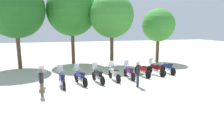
{
  "coord_description": "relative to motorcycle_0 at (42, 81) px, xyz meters",
  "views": [
    {
      "loc": [
        -4.07,
        -13.99,
        3.92
      ],
      "look_at": [
        0.0,
        0.5,
        0.9
      ],
      "focal_mm": 32.27,
      "sensor_mm": 36.0,
      "label": 1
    }
  ],
  "objects": [
    {
      "name": "motorcycle_4",
      "position": [
        5.03,
        0.66,
        0.0
      ],
      "size": [
        0.62,
        2.19,
        1.37
      ],
      "rotation": [
        0.0,
        0.0,
        1.68
      ],
      "color": "black",
      "rests_on": "ground_plane"
    },
    {
      "name": "motorcycle_5",
      "position": [
        6.3,
        0.87,
        0.0
      ],
      "size": [
        0.62,
        2.19,
        1.37
      ],
      "rotation": [
        0.0,
        0.0,
        1.59
      ],
      "color": "black",
      "rests_on": "ground_plane"
    },
    {
      "name": "person_0",
      "position": [
        6.07,
        -1.35,
        0.51
      ],
      "size": [
        0.34,
        0.34,
        1.74
      ],
      "rotation": [
        0.0,
        0.0,
        5.5
      ],
      "color": "#232D4C",
      "rests_on": "ground_plane"
    },
    {
      "name": "motorcycle_3",
      "position": [
        3.77,
        0.46,
        0.0
      ],
      "size": [
        0.68,
        2.17,
        1.37
      ],
      "rotation": [
        0.0,
        0.0,
        1.76
      ],
      "color": "black",
      "rests_on": "ground_plane"
    },
    {
      "name": "tree_3",
      "position": [
        11.91,
        6.93,
        3.56
      ],
      "size": [
        3.57,
        3.57,
        5.88
      ],
      "color": "brown",
      "rests_on": "ground_plane"
    },
    {
      "name": "motorcycle_2",
      "position": [
        2.51,
        0.34,
        0.0
      ],
      "size": [
        0.8,
        2.14,
        1.37
      ],
      "rotation": [
        0.0,
        0.0,
        1.84
      ],
      "color": "black",
      "rests_on": "ground_plane"
    },
    {
      "name": "motorcycle_6",
      "position": [
        7.55,
        1.24,
        -0.01
      ],
      "size": [
        0.65,
        2.17,
        0.99
      ],
      "rotation": [
        0.0,
        0.0,
        1.75
      ],
      "color": "black",
      "rests_on": "ground_plane"
    },
    {
      "name": "ground_plane",
      "position": [
        5.04,
        0.75,
        -0.52
      ],
      "size": [
        80.0,
        80.0,
        0.0
      ],
      "primitive_type": "plane",
      "color": "#BCB7A8"
    },
    {
      "name": "motorcycle_1",
      "position": [
        1.26,
        0.12,
        0.0
      ],
      "size": [
        0.62,
        2.19,
        1.37
      ],
      "rotation": [
        0.0,
        0.0,
        1.69
      ],
      "color": "black",
      "rests_on": "ground_plane"
    },
    {
      "name": "tree_2",
      "position": [
        6.48,
        6.46,
        4.47
      ],
      "size": [
        4.39,
        4.39,
        7.2
      ],
      "color": "brown",
      "rests_on": "ground_plane"
    },
    {
      "name": "motorcycle_7",
      "position": [
        8.81,
        1.37,
        0.0
      ],
      "size": [
        0.8,
        2.14,
        1.37
      ],
      "rotation": [
        0.0,
        0.0,
        1.84
      ],
      "color": "black",
      "rests_on": "ground_plane"
    },
    {
      "name": "person_1",
      "position": [
        0.09,
        -1.56,
        0.43
      ],
      "size": [
        0.27,
        0.4,
        1.63
      ],
      "rotation": [
        0.0,
        0.0,
        3.49
      ],
      "color": "brown",
      "rests_on": "ground_plane"
    },
    {
      "name": "motorcycle_8",
      "position": [
        10.08,
        1.62,
        -0.01
      ],
      "size": [
        0.62,
        2.19,
        0.99
      ],
      "rotation": [
        0.0,
        0.0,
        1.6
      ],
      "color": "black",
      "rests_on": "ground_plane"
    },
    {
      "name": "tree_1",
      "position": [
        2.76,
        8.52,
        4.99
      ],
      "size": [
        5.13,
        5.13,
        8.08
      ],
      "color": "brown",
      "rests_on": "ground_plane"
    },
    {
      "name": "tree_0",
      "position": [
        -2.36,
        7.17,
        4.98
      ],
      "size": [
        5.29,
        5.29,
        8.15
      ],
      "color": "brown",
      "rests_on": "ground_plane"
    },
    {
      "name": "motorcycle_0",
      "position": [
        0.0,
        0.0,
        0.0
      ],
      "size": [
        0.62,
        2.19,
        1.37
      ],
      "rotation": [
        0.0,
        0.0,
        1.61
      ],
      "color": "black",
      "rests_on": "ground_plane"
    }
  ]
}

